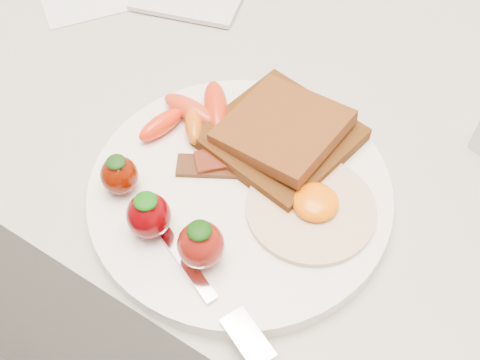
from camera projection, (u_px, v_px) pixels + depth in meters
The scene contains 9 objects.
counter at pixel (283, 281), 0.99m from camera, with size 2.00×0.60×0.90m, color gray.
plate at pixel (240, 193), 0.54m from camera, with size 0.27×0.27×0.02m, color white.
toast_lower at pixel (280, 137), 0.56m from camera, with size 0.12×0.12×0.01m, color black.
toast_upper at pixel (283, 128), 0.54m from camera, with size 0.10×0.10×0.01m, color #411405.
fried_egg at pixel (312, 207), 0.51m from camera, with size 0.12×0.12×0.02m.
bacon_strips at pixel (241, 163), 0.54m from camera, with size 0.11×0.09×0.01m.
baby_carrots at pixel (194, 114), 0.57m from camera, with size 0.08×0.11×0.02m.
strawberries at pixel (160, 215), 0.49m from camera, with size 0.13×0.06×0.05m.
fork at pixel (207, 287), 0.47m from camera, with size 0.17×0.08×0.00m.
Camera 1 is at (0.19, 1.27, 1.35)m, focal length 45.00 mm.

